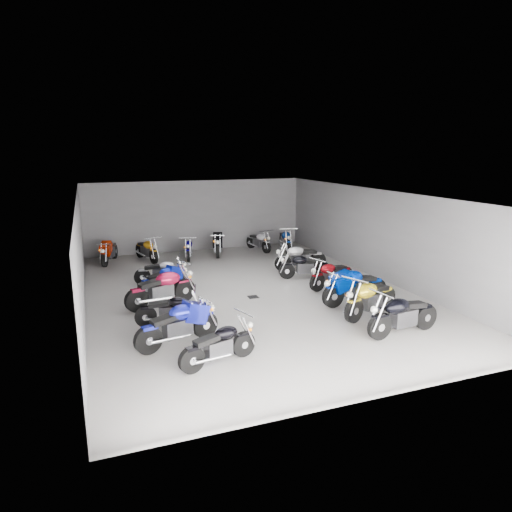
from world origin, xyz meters
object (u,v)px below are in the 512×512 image
Objects in this scene: motorcycle_right_d at (332,274)px; motorcycle_right_e at (304,266)px; motorcycle_right_f at (300,257)px; motorcycle_left_d at (162,289)px; motorcycle_back_d at (218,243)px; motorcycle_left_e at (165,280)px; motorcycle_left_c at (171,310)px; motorcycle_right_a at (403,315)px; motorcycle_left_a at (219,344)px; drain_grate at (253,297)px; motorcycle_back_e at (259,241)px; motorcycle_back_c at (189,248)px; motorcycle_left_b at (179,324)px; motorcycle_left_f at (162,272)px; motorcycle_right_b at (370,298)px; motorcycle_back_b at (147,250)px; motorcycle_right_c at (354,287)px; motorcycle_back_f at (285,240)px; motorcycle_back_a at (109,251)px.

motorcycle_right_e is at bearing -2.50° from motorcycle_right_d.
motorcycle_left_d is at bearing 114.81° from motorcycle_right_f.
motorcycle_left_e is at bearing 73.63° from motorcycle_back_d.
motorcycle_right_a is at bearing 78.55° from motorcycle_left_c.
motorcycle_left_d is (-0.55, 4.25, 0.09)m from motorcycle_left_a.
motorcycle_left_c is (-2.85, -1.52, 0.44)m from drain_grate.
motorcycle_back_e is at bearing 67.69° from drain_grate.
motorcycle_right_d reaches higher than motorcycle_back_c.
motorcycle_left_e is at bearing 157.86° from motorcycle_left_b.
motorcycle_left_e is 1.11m from motorcycle_left_f.
motorcycle_right_f is at bearing 115.43° from motorcycle_left_b.
motorcycle_right_e is (4.76, 5.47, 0.01)m from motorcycle_left_a.
motorcycle_left_d reaches higher than motorcycle_right_d.
motorcycle_back_e is (4.86, 10.40, -0.00)m from motorcycle_left_a.
motorcycle_left_b is at bearing -27.49° from motorcycle_left_e.
motorcycle_right_f is at bearing 102.10° from motorcycle_left_f.
motorcycle_left_f is 0.85× the size of motorcycle_back_d.
motorcycle_back_b is (-5.00, 8.87, -0.06)m from motorcycle_right_b.
motorcycle_left_c is 1.69m from motorcycle_left_d.
motorcycle_right_a is at bearing -58.84° from drain_grate.
motorcycle_back_e is at bearing -4.06° from motorcycle_right_c.
motorcycle_left_c is 9.83m from motorcycle_back_f.
motorcycle_right_a is 12.29m from motorcycle_back_a.
motorcycle_back_f is at bearing -28.80° from motorcycle_right_b.
motorcycle_back_e is (5.41, 6.15, -0.09)m from motorcycle_left_d.
motorcycle_back_e is (0.10, 9.04, -0.08)m from motorcycle_right_b.
motorcycle_right_d is 6.60m from motorcycle_back_d.
motorcycle_right_b reaches higher than drain_grate.
motorcycle_right_f is at bearing -3.26° from motorcycle_right_e.
motorcycle_right_b is 0.94× the size of motorcycle_right_c.
motorcycle_right_f is (0.37, 5.26, -0.03)m from motorcycle_right_b.
motorcycle_left_a is 11.55m from motorcycle_back_f.
motorcycle_left_a is 0.88× the size of motorcycle_back_f.
motorcycle_back_f is at bearing -24.71° from motorcycle_right_d.
drain_grate is 4.70m from motorcycle_left_a.
motorcycle_right_e is 0.95× the size of motorcycle_back_a.
motorcycle_left_b is 10.84m from motorcycle_back_f.
motorcycle_right_b is (2.49, -2.73, 0.53)m from drain_grate.
motorcycle_back_d is (4.63, -0.07, 0.04)m from motorcycle_back_a.
motorcycle_left_b is at bearing 99.99° from motorcycle_right_d.
drain_grate is at bearing 56.46° from motorcycle_left_f.
motorcycle_back_e is (5.05, 3.82, 0.01)m from motorcycle_left_f.
motorcycle_right_a is 1.17× the size of motorcycle_back_e.
motorcycle_left_c is 1.00× the size of motorcycle_left_f.
motorcycle_right_c is (5.10, -4.17, 0.10)m from motorcycle_left_f.
motorcycle_left_a is at bearing 111.74° from motorcycle_right_c.
motorcycle_left_d is 5.45m from motorcycle_right_e.
motorcycle_right_d is at bearing 76.62° from motorcycle_left_f.
motorcycle_back_c is (-3.25, 4.53, -0.01)m from motorcycle_right_e.
motorcycle_left_c is 0.80× the size of motorcycle_right_c.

